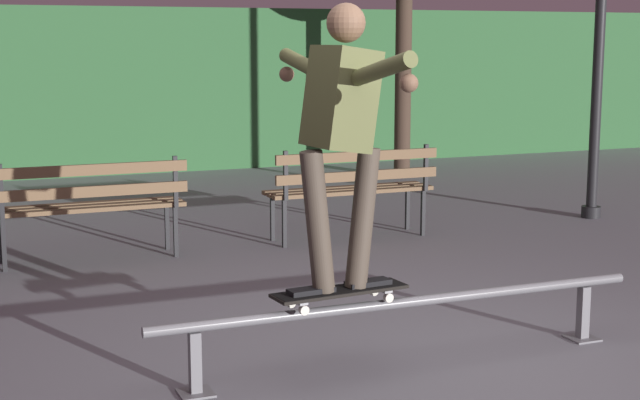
{
  "coord_description": "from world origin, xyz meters",
  "views": [
    {
      "loc": [
        -2.43,
        -4.42,
        1.85
      ],
      "look_at": [
        -0.21,
        1.05,
        0.85
      ],
      "focal_mm": 53.27,
      "sensor_mm": 36.0,
      "label": 1
    }
  ],
  "objects": [
    {
      "name": "grind_rail",
      "position": [
        -0.0,
        0.25,
        0.31
      ],
      "size": [
        3.02,
        0.18,
        0.4
      ],
      "color": "slate",
      "rests_on": "ground"
    },
    {
      "name": "skateboarder",
      "position": [
        -0.41,
        0.25,
        1.41
      ],
      "size": [
        0.63,
        1.4,
        1.56
      ],
      "color": "black",
      "rests_on": "skateboard"
    },
    {
      "name": "hedge_backdrop",
      "position": [
        0.0,
        9.24,
        1.15
      ],
      "size": [
        24.0,
        1.2,
        2.29
      ],
      "primitive_type": "cube",
      "color": "#2D5B33",
      "rests_on": "ground"
    },
    {
      "name": "skateboard",
      "position": [
        -0.41,
        0.25,
        0.47
      ],
      "size": [
        0.8,
        0.28,
        0.09
      ],
      "color": "black",
      "rests_on": "grind_rail"
    },
    {
      "name": "park_bench_left_center",
      "position": [
        1.12,
        3.52,
        0.54
      ],
      "size": [
        1.6,
        0.42,
        0.88
      ],
      "color": "black",
      "rests_on": "ground"
    },
    {
      "name": "ground_plane",
      "position": [
        0.0,
        0.0,
        0.0
      ],
      "size": [
        90.0,
        90.0,
        0.0
      ],
      "primitive_type": "plane",
      "color": "slate"
    },
    {
      "name": "park_bench_leftmost",
      "position": [
        -1.28,
        3.52,
        0.54
      ],
      "size": [
        1.6,
        0.42,
        0.88
      ],
      "color": "black",
      "rests_on": "ground"
    }
  ]
}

